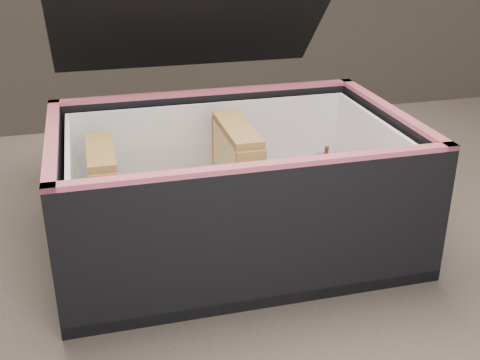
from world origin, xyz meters
name	(u,v)px	position (x,y,z in m)	size (l,w,h in m)	color
kitchen_table	(251,322)	(0.00, 0.00, 0.66)	(1.20, 0.80, 0.75)	brown
lunch_bag	(231,177)	(-0.02, 0.02, 0.82)	(0.33, 0.37, 0.28)	black
plastic_tub	(174,204)	(-0.07, 0.02, 0.80)	(0.17, 0.12, 0.07)	white
sandwich_left	(105,196)	(-0.14, 0.02, 0.82)	(0.02, 0.09, 0.10)	tan
sandwich_right	(237,177)	(-0.01, 0.02, 0.82)	(0.03, 0.09, 0.11)	tan
carrot_sticks	(169,217)	(-0.08, 0.02, 0.78)	(0.05, 0.12, 0.03)	orange
paper_napkin	(327,217)	(0.08, 0.01, 0.77)	(0.07, 0.08, 0.01)	white
red_apple	(324,186)	(0.08, 0.01, 0.81)	(0.08, 0.08, 0.08)	#920306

